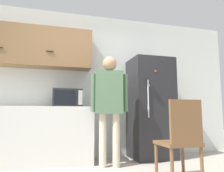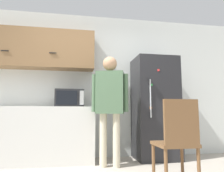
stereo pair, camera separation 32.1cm
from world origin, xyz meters
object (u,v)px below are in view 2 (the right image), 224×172
at_px(microwave, 70,98).
at_px(refrigerator, 155,108).
at_px(person, 110,98).
at_px(chair, 177,138).

distance_m(microwave, refrigerator, 1.53).
bearing_deg(person, refrigerator, 41.74).
bearing_deg(chair, refrigerator, -100.41).
height_order(microwave, person, person).
bearing_deg(refrigerator, microwave, -179.37).
relative_size(person, chair, 1.76).
xyz_separation_m(microwave, person, (0.62, -0.41, -0.02)).
height_order(person, refrigerator, refrigerator).
bearing_deg(microwave, person, -33.36).
distance_m(refrigerator, chair, 1.43).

